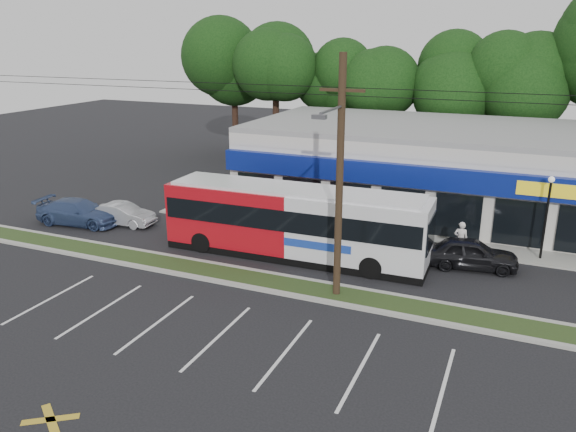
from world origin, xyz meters
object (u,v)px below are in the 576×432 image
Objects in this scene: utility_pole at (335,172)px; metrobus at (295,220)px; car_silver at (123,214)px; pedestrian_b at (350,238)px; car_dark at (471,253)px; car_blue at (79,212)px; pedestrian_a at (461,239)px; lamp_post at (547,208)px.

utility_pole is 3.76× the size of metrobus.
car_silver is 13.57m from pedestrian_b.
car_dark is 5.92m from pedestrian_b.
metrobus is (-3.21, 3.57, -3.53)m from utility_pole.
car_dark is at bearing -90.74° from car_blue.
pedestrian_a reaches higher than car_dark.
car_silver is (-14.37, 4.20, -4.77)m from utility_pole.
car_blue reaches higher than car_dark.
metrobus is 8.31m from pedestrian_a.
car_dark is 19.49m from car_silver.
pedestrian_b reaches higher than car_blue.
metrobus is at bearing 93.85° from car_dark.
lamp_post is 4.28m from pedestrian_a.
pedestrian_a is at bearing -87.27° from car_blue.
utility_pole is 15.71m from car_silver.
utility_pole is 11.62× the size of car_dark.
car_dark is at bearing 113.68° from pedestrian_a.
car_blue reaches higher than car_silver.
utility_pole is 32.23× the size of pedestrian_b.
pedestrian_b is (-0.83, 5.21, -4.64)m from utility_pole.
utility_pole is 11.67m from lamp_post.
metrobus reaches higher than pedestrian_b.
car_dark is 2.77× the size of pedestrian_b.
lamp_post is at bearing -166.40° from pedestrian_a.
utility_pole is at bearing 128.09° from car_dark.
pedestrian_b is at bearing 33.25° from metrobus.
metrobus is 3.09× the size of car_dark.
pedestrian_b is (15.97, 1.94, 0.04)m from car_blue.
car_blue is at bearing 5.47° from pedestrian_a.
utility_pole reaches higher than lamp_post.
utility_pole reaches higher than pedestrian_a.
lamp_post reaches higher than pedestrian_b.
car_blue is (-13.59, -0.30, -1.15)m from metrobus.
car_blue is at bearing 179.98° from metrobus.
lamp_post is 0.32× the size of metrobus.
lamp_post is at bearing 43.95° from utility_pole.
metrobus is 8.58m from car_dark.
pedestrian_a is at bearing -86.04° from car_silver.
lamp_post reaches higher than pedestrian_a.
car_blue is (-24.97, -4.60, -1.93)m from lamp_post.
metrobus is 7.15× the size of pedestrian_a.
car_silver is 2.09× the size of pedestrian_a.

